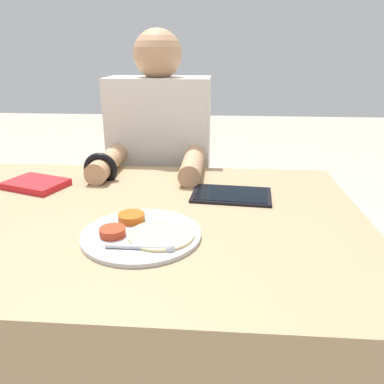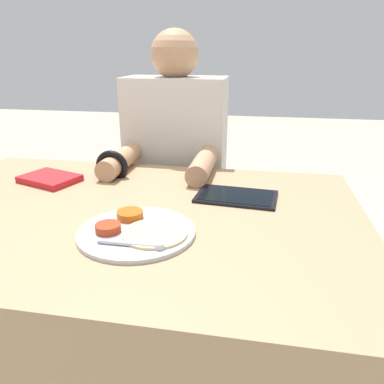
# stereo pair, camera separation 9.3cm
# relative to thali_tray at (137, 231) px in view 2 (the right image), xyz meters

# --- Properties ---
(dining_table) EXTENTS (1.25, 0.83, 0.70)m
(dining_table) POSITION_rel_thali_tray_xyz_m (-0.08, 0.12, -0.36)
(dining_table) COLOR #9E7F5B
(dining_table) RESTS_ON ground_plane
(thali_tray) EXTENTS (0.27, 0.27, 0.03)m
(thali_tray) POSITION_rel_thali_tray_xyz_m (0.00, 0.00, 0.00)
(thali_tray) COLOR #B7BABF
(thali_tray) RESTS_ON dining_table
(red_notebook) EXTENTS (0.20, 0.17, 0.02)m
(red_notebook) POSITION_rel_thali_tray_xyz_m (-0.39, 0.30, 0.00)
(red_notebook) COLOR silver
(red_notebook) RESTS_ON dining_table
(tablet_device) EXTENTS (0.24, 0.16, 0.01)m
(tablet_device) POSITION_rel_thali_tray_xyz_m (0.21, 0.27, -0.00)
(tablet_device) COLOR black
(tablet_device) RESTS_ON dining_table
(person_diner) EXTENTS (0.39, 0.49, 1.17)m
(person_diner) POSITION_rel_thali_tray_xyz_m (-0.07, 0.69, -0.16)
(person_diner) COLOR black
(person_diner) RESTS_ON ground_plane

